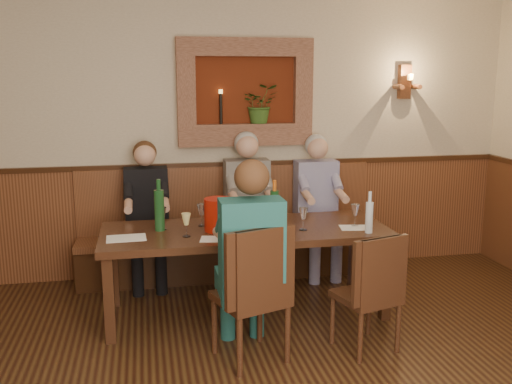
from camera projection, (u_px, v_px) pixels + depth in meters
room_shell at (311, 102)px, 2.80m from camera, size 6.04×6.04×2.82m
wainscoting at (306, 347)px, 3.06m from camera, size 6.02×6.02×1.15m
wall_niche at (250, 97)px, 5.69m from camera, size 1.36×0.30×1.06m
wall_sconce at (405, 83)px, 5.97m from camera, size 0.25×0.20×0.35m
dining_table at (246, 237)px, 4.82m from camera, size 2.40×0.90×0.75m
bench at (229, 245)px, 5.80m from camera, size 3.00×0.45×1.11m
chair_near_left at (252, 320)px, 4.08m from camera, size 0.57×0.57×1.02m
chair_near_right at (367, 316)px, 4.24m from camera, size 0.50×0.50×0.91m
person_bench_left at (148, 227)px, 5.49m from camera, size 0.41×0.51×1.41m
person_bench_mid at (248, 219)px, 5.67m from camera, size 0.44×0.54×1.48m
person_bench_right at (318, 217)px, 5.82m from camera, size 0.43×0.52×1.44m
person_chair_front at (249, 276)px, 4.07m from camera, size 0.44×0.54×1.47m
spittoon_bucket at (219, 215)px, 4.72m from camera, size 0.28×0.28×0.27m
wine_bottle_green_a at (274, 208)px, 4.83m from camera, size 0.09×0.09×0.40m
wine_bottle_green_b at (159, 209)px, 4.71m from camera, size 0.11×0.11×0.43m
water_bottle at (369, 216)px, 4.65m from camera, size 0.07×0.07×0.35m
tasting_sheet_a at (126, 238)px, 4.52m from camera, size 0.32×0.23×0.00m
tasting_sheet_b at (267, 230)px, 4.75m from camera, size 0.30×0.25×0.00m
tasting_sheet_c at (355, 228)px, 4.83m from camera, size 0.28×0.22×0.00m
tasting_sheet_d at (217, 239)px, 4.49m from camera, size 0.29×0.23×0.00m
wine_glass_0 at (227, 228)px, 4.44m from camera, size 0.08×0.08×0.19m
wine_glass_1 at (162, 219)px, 4.75m from camera, size 0.08×0.08×0.19m
wine_glass_2 at (355, 215)px, 4.87m from camera, size 0.08×0.08×0.19m
wine_glass_3 at (264, 215)px, 4.89m from camera, size 0.08×0.08×0.19m
wine_glass_4 at (303, 219)px, 4.74m from camera, size 0.08×0.08×0.19m
wine_glass_5 at (201, 215)px, 4.88m from camera, size 0.08×0.08×0.19m
wine_glass_6 at (247, 220)px, 4.69m from camera, size 0.08×0.08×0.19m
wine_glass_7 at (186, 225)px, 4.55m from camera, size 0.08×0.08×0.19m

